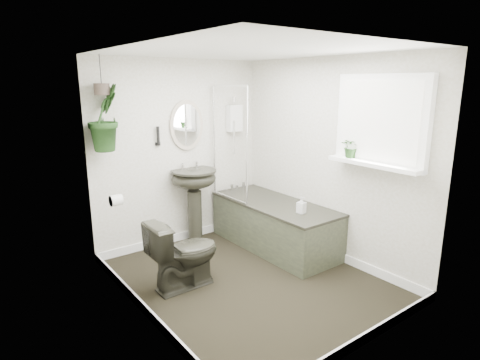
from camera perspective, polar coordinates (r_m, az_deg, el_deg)
floor at (r=4.35m, az=1.22°, el=-14.07°), size 2.30×2.80×0.02m
ceiling at (r=3.86m, az=1.41°, el=18.05°), size 2.30×2.80×0.02m
wall_back at (r=5.11m, az=-8.54°, el=3.79°), size 2.30×0.02×2.30m
wall_front at (r=3.00m, az=18.21°, el=-3.82°), size 2.30×0.02×2.30m
wall_left at (r=3.37m, az=-14.38°, el=-1.66°), size 0.02×2.80×2.30m
wall_right at (r=4.74m, az=12.43°, el=2.84°), size 0.02×2.80×2.30m
skirting at (r=4.32m, az=1.23°, el=-13.37°), size 2.30×2.80×0.10m
bathtub at (r=5.05m, az=4.91°, el=-6.33°), size 0.72×1.72×0.58m
bath_screen at (r=4.98m, az=-1.49°, el=5.20°), size 0.04×0.72×1.40m
shower_box at (r=5.42m, az=-0.80°, el=8.78°), size 0.20×0.10×0.35m
oval_mirror at (r=5.07m, az=-7.56°, el=7.74°), size 0.46×0.03×0.62m
wall_sconce at (r=4.89m, az=-11.57°, el=6.18°), size 0.04×0.04×0.22m
toilet_roll_holder at (r=4.09m, az=-17.22°, el=-2.78°), size 0.11×0.11×0.11m
window_recess at (r=4.19m, az=19.44°, el=7.91°), size 0.08×1.00×0.90m
window_sill at (r=4.19m, az=18.45°, el=2.17°), size 0.18×1.00×0.04m
window_blinds at (r=4.15m, az=19.09°, el=7.89°), size 0.01×0.86×0.76m
toilet at (r=4.10m, az=-7.94°, el=-10.23°), size 0.71×0.41×0.73m
pedestal_sink at (r=5.16m, az=-6.46°, el=-3.69°), size 0.65×0.59×0.96m
sill_plant at (r=4.36m, az=15.51°, el=4.66°), size 0.25×0.23×0.24m
hanging_plant at (r=4.51m, az=-18.76°, el=8.40°), size 0.49×0.50×0.71m
soap_bottle at (r=4.58m, az=8.73°, el=-3.52°), size 0.10×0.10×0.19m
hanging_pot at (r=4.50m, az=-19.06°, el=12.11°), size 0.16×0.16×0.12m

